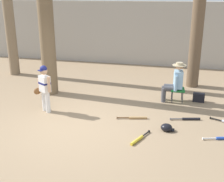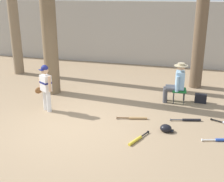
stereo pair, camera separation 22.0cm
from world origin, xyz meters
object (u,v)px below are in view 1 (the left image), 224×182
at_px(young_ballplayer, 44,86).
at_px(seated_spectator, 175,81).
at_px(tree_behind_spectator, 197,26).
at_px(folding_stool, 177,90).
at_px(bat_yellow_trainer, 138,139).
at_px(bat_blue_youth, 223,138).
at_px(batting_helmet_black, 167,128).
at_px(handbag_beside_stool, 199,97).
at_px(tree_near_player, 46,23).
at_px(bat_black_composite, 189,119).
at_px(bat_wood_tan, 136,118).

relative_size(young_ballplayer, seated_spectator, 1.09).
xyz_separation_m(tree_behind_spectator, young_ballplayer, (-3.93, -3.32, -1.31)).
xyz_separation_m(folding_stool, bat_yellow_trainer, (-0.73, -2.69, -0.33)).
height_order(bat_blue_youth, batting_helmet_black, batting_helmet_black).
xyz_separation_m(handbag_beside_stool, batting_helmet_black, (-0.79, -2.19, -0.05)).
bearing_deg(bat_blue_youth, seated_spectator, 119.38).
bearing_deg(bat_yellow_trainer, batting_helmet_black, 48.54).
bearing_deg(tree_near_player, bat_yellow_trainer, -36.82).
relative_size(young_ballplayer, bat_blue_youth, 1.74).
relative_size(seated_spectator, bat_black_composite, 1.56).
bearing_deg(bat_yellow_trainer, bat_wood_tan, 102.99).
distance_m(young_ballplayer, seated_spectator, 3.76).
relative_size(tree_behind_spectator, young_ballplayer, 3.66).
bearing_deg(handbag_beside_stool, bat_wood_tan, -133.56).
height_order(tree_near_player, batting_helmet_black, tree_near_player).
bearing_deg(seated_spectator, tree_near_player, -176.79).
height_order(tree_near_player, seated_spectator, tree_near_player).
bearing_deg(handbag_beside_stool, bat_black_composite, -100.88).
xyz_separation_m(folding_stool, bat_black_composite, (0.36, -1.29, -0.33)).
bearing_deg(bat_yellow_trainer, tree_behind_spectator, 74.83).
bearing_deg(tree_near_player, bat_black_composite, -13.68).
height_order(tree_behind_spectator, bat_blue_youth, tree_behind_spectator).
bearing_deg(young_ballplayer, batting_helmet_black, -6.51).
height_order(bat_wood_tan, bat_blue_youth, same).
relative_size(bat_yellow_trainer, bat_wood_tan, 0.95).
bearing_deg(young_ballplayer, bat_wood_tan, 2.40).
bearing_deg(bat_yellow_trainer, handbag_beside_stool, 64.35).
bearing_deg(seated_spectator, bat_black_composite, -70.41).
relative_size(bat_wood_tan, bat_black_composite, 1.02).
xyz_separation_m(bat_yellow_trainer, batting_helmet_black, (0.57, 0.65, 0.05)).
xyz_separation_m(tree_behind_spectator, bat_blue_youth, (0.67, -3.83, -2.02)).
bearing_deg(bat_wood_tan, tree_behind_spectator, 65.90).
height_order(young_ballplayer, seated_spectator, young_ballplayer).
bearing_deg(batting_helmet_black, young_ballplayer, 173.49).
bearing_deg(tree_behind_spectator, bat_yellow_trainer, -105.17).
relative_size(tree_near_player, tree_behind_spectator, 1.08).
bearing_deg(bat_yellow_trainer, bat_black_composite, 52.15).
bearing_deg(tree_behind_spectator, batting_helmet_black, -99.33).
bearing_deg(bat_wood_tan, bat_blue_youth, -16.21).
relative_size(young_ballplayer, bat_black_composite, 1.70).
height_order(tree_behind_spectator, seated_spectator, tree_behind_spectator).
xyz_separation_m(young_ballplayer, bat_black_composite, (3.83, 0.37, -0.71)).
height_order(tree_behind_spectator, bat_black_composite, tree_behind_spectator).
distance_m(seated_spectator, batting_helmet_black, 2.11).
distance_m(tree_near_player, batting_helmet_black, 4.77).
distance_m(bat_yellow_trainer, batting_helmet_black, 0.86).
distance_m(tree_behind_spectator, folding_stool, 2.41).
height_order(bat_blue_youth, bat_black_composite, same).
distance_m(handbag_beside_stool, bat_blue_youth, 2.37).
bearing_deg(tree_behind_spectator, tree_near_player, -157.06).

